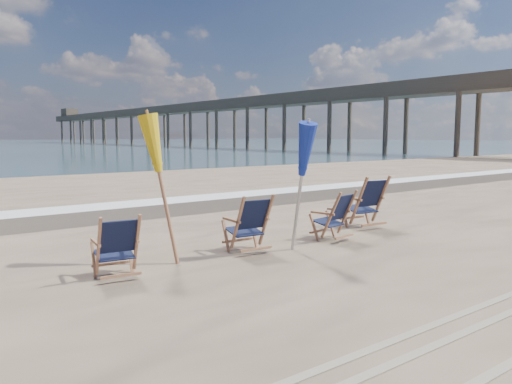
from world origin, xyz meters
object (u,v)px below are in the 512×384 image
beach_chair_0 (137,245)px  beach_chair_1 (266,223)px  beach_chair_3 (381,201)px  umbrella_blue (300,152)px  umbrella_yellow (163,150)px  beach_chair_2 (347,214)px  fishing_pier (182,120)px

beach_chair_0 → beach_chair_1: size_ratio=0.92×
beach_chair_3 → umbrella_blue: 3.22m
beach_chair_3 → umbrella_yellow: bearing=5.9°
beach_chair_0 → beach_chair_2: bearing=-171.4°
umbrella_yellow → umbrella_blue: 2.18m
beach_chair_3 → umbrella_blue: umbrella_blue is taller
beach_chair_0 → beach_chair_1: (2.35, 0.15, 0.04)m
beach_chair_0 → beach_chair_3: beach_chair_3 is taller
beach_chair_1 → umbrella_yellow: size_ratio=0.44×
umbrella_yellow → fishing_pier: size_ratio=0.02×
beach_chair_2 → umbrella_yellow: umbrella_yellow is taller
beach_chair_1 → umbrella_yellow: umbrella_yellow is taller
beach_chair_0 → umbrella_blue: (2.70, -0.27, 1.21)m
beach_chair_2 → beach_chair_3: 1.50m
beach_chair_2 → umbrella_blue: (-1.49, -0.32, 1.19)m
beach_chair_0 → beach_chair_3: size_ratio=0.81×
beach_chair_0 → beach_chair_3: bearing=-167.7°
beach_chair_2 → fishing_pier: 81.49m
beach_chair_2 → beach_chair_0: bearing=-9.3°
beach_chair_1 → beach_chair_3: bearing=-170.5°
beach_chair_1 → beach_chair_2: size_ratio=1.05×
umbrella_yellow → umbrella_blue: bearing=-19.3°
beach_chair_1 → umbrella_blue: umbrella_blue is taller
umbrella_blue → beach_chair_1: bearing=130.0°
beach_chair_2 → umbrella_blue: size_ratio=0.43×
fishing_pier → umbrella_yellow: bearing=-119.0°
beach_chair_2 → fishing_pier: fishing_pier is taller
beach_chair_0 → beach_chair_1: bearing=-168.5°
beach_chair_2 → beach_chair_3: beach_chair_3 is taller
beach_chair_2 → fishing_pier: bearing=-126.6°
beach_chair_0 → umbrella_blue: 2.97m
beach_chair_1 → beach_chair_2: beach_chair_1 is taller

